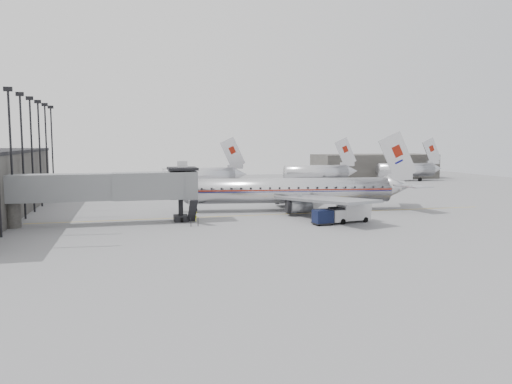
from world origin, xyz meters
TOP-DOWN VIEW (x-y plane):
  - ground at (0.00, 0.00)m, footprint 160.00×160.00m
  - hangar at (45.00, 60.00)m, footprint 30.00×12.00m
  - apron_line at (3.00, 6.00)m, footprint 60.00×0.15m
  - jet_bridge at (-16.66, 3.67)m, footprint 21.00×6.20m
  - floodlight_masts at (-27.50, 13.00)m, footprint 0.90×42.25m
  - distant_aircraft_near at (-1.79, 42.00)m, footprint 16.39×3.20m
  - distant_aircraft_mid at (24.21, 46.00)m, footprint 16.39×3.20m
  - distant_aircraft_far at (48.21, 50.00)m, footprint 16.39×3.20m
  - airliner at (6.63, 8.90)m, footprint 34.24×31.53m
  - service_van at (9.69, -2.01)m, footprint 5.34×2.89m
  - baggage_cart_navy at (6.00, -2.98)m, footprint 2.34×1.89m
  - baggage_cart_white at (11.10, 2.00)m, footprint 2.21×1.91m
  - ramp_worker at (-7.73, 3.00)m, footprint 0.64×0.51m

SIDE VIEW (x-z plane):
  - ground at x=0.00m, z-range 0.00..0.00m
  - apron_line at x=3.00m, z-range 0.00..0.01m
  - ramp_worker at x=-7.73m, z-range 0.00..1.55m
  - baggage_cart_white at x=11.10m, z-range 0.05..1.52m
  - baggage_cart_navy at x=6.00m, z-range 0.05..1.75m
  - service_van at x=9.69m, z-range 0.06..2.44m
  - airliner at x=6.63m, z-range -2.70..8.17m
  - distant_aircraft_near at x=-1.79m, z-range -2.40..7.86m
  - distant_aircraft_mid at x=24.21m, z-range -2.40..7.86m
  - distant_aircraft_far at x=48.21m, z-range -2.40..7.86m
  - hangar at x=45.00m, z-range 0.00..6.00m
  - jet_bridge at x=-16.66m, z-range 0.63..7.73m
  - floodlight_masts at x=-27.50m, z-range 0.74..15.99m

